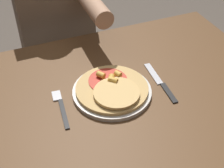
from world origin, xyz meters
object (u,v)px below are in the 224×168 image
(pizza, at_px, (113,89))
(fork, at_px, (61,106))
(dining_table, at_px, (121,119))
(plate, at_px, (112,92))
(person_diner, at_px, (56,24))
(knife, at_px, (161,83))

(pizza, distance_m, fork, 0.18)
(dining_table, bearing_deg, plate, 148.43)
(plate, distance_m, person_diner, 0.60)
(dining_table, relative_size, knife, 5.04)
(fork, relative_size, person_diner, 0.15)
(dining_table, height_order, knife, knife)
(plate, xyz_separation_m, pizza, (0.00, -0.01, 0.02))
(plate, bearing_deg, dining_table, -31.57)
(dining_table, distance_m, plate, 0.13)
(pizza, xyz_separation_m, fork, (-0.17, 0.01, -0.02))
(plate, bearing_deg, pizza, -85.67)
(dining_table, relative_size, fork, 6.31)
(dining_table, bearing_deg, knife, 0.34)
(pizza, height_order, knife, pizza)
(pizza, bearing_deg, fork, 177.86)
(pizza, distance_m, person_diner, 0.61)
(plate, xyz_separation_m, fork, (-0.17, 0.00, -0.00))
(fork, height_order, person_diner, person_diner)
(dining_table, xyz_separation_m, fork, (-0.20, 0.02, 0.12))
(fork, bearing_deg, plate, -0.49)
(plate, height_order, knife, plate)
(pizza, xyz_separation_m, knife, (0.17, -0.01, -0.02))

